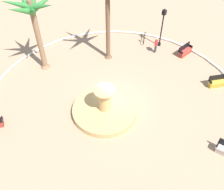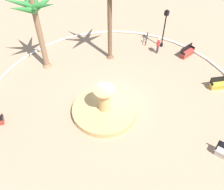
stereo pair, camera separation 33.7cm
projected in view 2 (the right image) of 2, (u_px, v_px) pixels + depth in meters
The scene contains 10 objects.
ground_plane at pixel (115, 101), 19.35m from camera, with size 80.00×80.00×0.00m, color tan.
plaza_curb at pixel (115, 100), 19.28m from camera, with size 20.26×20.26×0.20m, color silver.
fountain at pixel (105, 109), 18.33m from camera, with size 4.79×4.79×2.33m.
palm_tree_near_fountain at pixel (35, 15), 18.86m from camera, with size 4.17×4.14×6.50m.
palm_tree_by_curb at pixel (109, 0), 19.39m from camera, with size 4.61×4.51×7.02m.
bench_west at pixel (187, 52), 23.26m from camera, with size 0.55×1.62×1.00m.
bench_north at pixel (219, 84), 20.18m from camera, with size 1.28×1.62×1.00m.
lamppost at pixel (165, 25), 22.98m from camera, with size 0.32×0.32×3.87m.
bicycle_red_frame at pixel (147, 38), 24.89m from camera, with size 1.04×1.44×0.94m.
person_cyclist_helmet at pixel (158, 45), 23.18m from camera, with size 0.28×0.52×1.60m.
Camera 2 is at (-9.60, 9.16, 14.09)m, focal length 39.86 mm.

